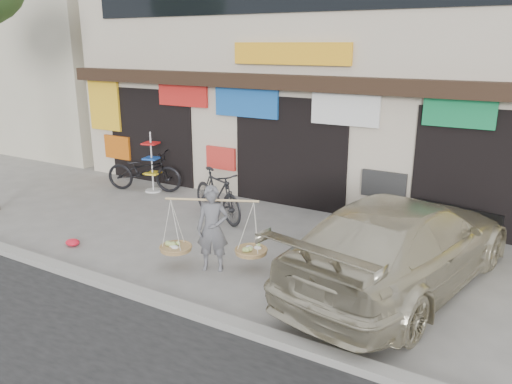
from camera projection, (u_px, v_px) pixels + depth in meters
The scene contains 10 objects.
ground at pixel (208, 253), 9.73m from camera, with size 70.00×70.00×0.00m, color gray.
kerb at pixel (135, 292), 8.06m from camera, with size 70.00×0.25×0.12m, color gray.
shophouse_block at pixel (338, 61), 14.04m from camera, with size 14.00×6.32×7.00m.
neighbor_west at pixel (44, 66), 21.22m from camera, with size 12.00×7.00×6.00m, color #BBB49B.
street_vendor at pixel (213, 232), 8.83m from camera, with size 1.80×1.13×1.57m.
bike_0 at pixel (144, 171), 13.70m from camera, with size 0.75×2.14×1.13m, color black.
bike_1 at pixel (217, 195), 11.45m from camera, with size 0.55×1.96×1.18m, color black.
suv at pixel (402, 243), 8.23m from camera, with size 3.15×5.61×1.53m.
display_rack at pixel (152, 168), 13.61m from camera, with size 0.47×0.47×1.65m.
red_bag at pixel (73, 242), 10.07m from camera, with size 0.31×0.25×0.14m, color red.
Camera 1 is at (5.38, -7.26, 3.93)m, focal length 35.00 mm.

